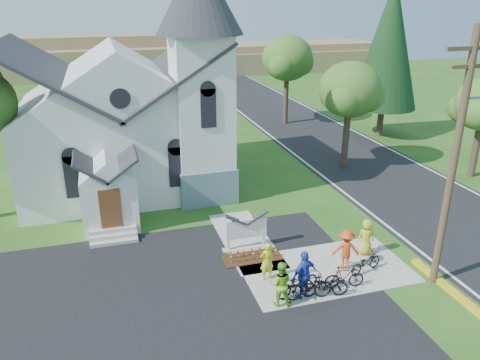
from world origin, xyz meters
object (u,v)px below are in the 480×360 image
object	(u,v)px
utility_pole	(456,155)
cyclist_4	(366,237)
cyclist_0	(267,261)
cyclist_3	(346,249)
bike_0	(298,283)
church_sign	(246,229)
bike_2	(324,285)
cyclist_2	(304,275)
bike_1	(309,286)
bike_4	(366,262)
bike_3	(344,277)
cyclist_1	(280,284)

from	to	relation	value
utility_pole	cyclist_4	size ratio (longest dim) A/B	5.92
cyclist_0	cyclist_3	world-z (taller)	cyclist_3
bike_0	church_sign	bearing A→B (deg)	-3.91
cyclist_3	bike_2	bearing A→B (deg)	60.08
cyclist_2	church_sign	bearing A→B (deg)	-96.37
bike_1	bike_4	xyz separation A→B (m)	(3.09, 1.07, -0.13)
church_sign	cyclist_4	distance (m)	5.34
cyclist_3	cyclist_4	world-z (taller)	cyclist_3
cyclist_2	cyclist_4	xyz separation A→B (m)	(3.97, 2.20, -0.14)
cyclist_4	utility_pole	bearing A→B (deg)	127.40
bike_1	cyclist_2	distance (m)	0.47
cyclist_0	cyclist_2	world-z (taller)	cyclist_2
bike_0	bike_2	world-z (taller)	bike_0
bike_1	bike_0	bearing A→B (deg)	37.05
utility_pole	bike_2	world-z (taller)	utility_pole
church_sign	cyclist_4	bearing A→B (deg)	-22.22
bike_1	bike_2	distance (m)	0.67
cyclist_0	cyclist_4	world-z (taller)	cyclist_4
utility_pole	cyclist_2	xyz separation A→B (m)	(-5.59, 0.49, -4.36)
bike_0	bike_3	size ratio (longest dim) A/B	1.21
church_sign	bike_2	distance (m)	4.76
cyclist_1	cyclist_4	size ratio (longest dim) A/B	1.06
cyclist_0	bike_0	xyz separation A→B (m)	(0.79, -1.33, -0.31)
cyclist_1	cyclist_2	xyz separation A→B (m)	(1.03, 0.17, 0.09)
cyclist_3	church_sign	bearing A→B (deg)	-21.09
cyclist_2	bike_4	world-z (taller)	cyclist_2
bike_0	cyclist_4	bearing A→B (deg)	-80.25
cyclist_0	cyclist_1	world-z (taller)	cyclist_1
cyclist_1	bike_1	size ratio (longest dim) A/B	0.94
bike_4	bike_0	bearing A→B (deg)	82.51
cyclist_4	bike_3	bearing A→B (deg)	50.08
cyclist_1	cyclist_0	bearing A→B (deg)	-74.33
cyclist_4	bike_4	bearing A→B (deg)	66.17
cyclist_3	cyclist_4	size ratio (longest dim) A/B	1.05
church_sign	cyclist_2	xyz separation A→B (m)	(0.97, -4.21, 0.01)
cyclist_2	bike_2	xyz separation A→B (m)	(0.78, -0.19, -0.50)
church_sign	bike_2	size ratio (longest dim) A/B	1.19
bike_3	utility_pole	bearing A→B (deg)	-90.01
church_sign	bike_0	xyz separation A→B (m)	(0.83, -3.97, -0.46)
bike_3	church_sign	bearing A→B (deg)	42.76
bike_2	church_sign	bearing A→B (deg)	33.96
utility_pole	cyclist_2	world-z (taller)	utility_pole
cyclist_2	cyclist_3	xyz separation A→B (m)	(2.52, 1.40, -0.10)
utility_pole	bike_4	xyz separation A→B (m)	(-2.38, 1.37, -4.91)
church_sign	bike_2	world-z (taller)	church_sign
utility_pole	bike_1	bearing A→B (deg)	176.86
cyclist_0	bike_2	bearing A→B (deg)	127.23
bike_2	cyclist_3	distance (m)	2.39
cyclist_4	church_sign	bearing A→B (deg)	-16.02
church_sign	bike_3	xyz separation A→B (m)	(2.76, -4.11, -0.49)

